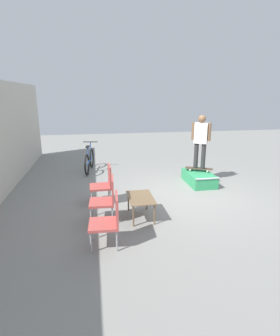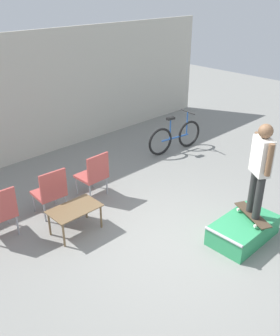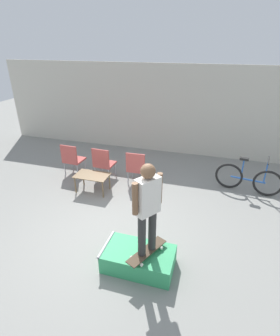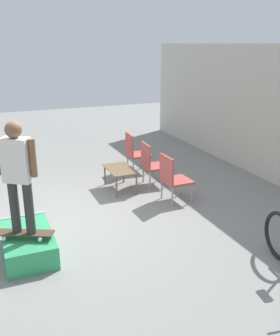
{
  "view_description": "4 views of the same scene",
  "coord_description": "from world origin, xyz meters",
  "px_view_note": "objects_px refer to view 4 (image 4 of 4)",
  "views": [
    {
      "loc": [
        -6.26,
        2.39,
        2.63
      ],
      "look_at": [
        0.16,
        1.26,
        0.79
      ],
      "focal_mm": 28.0,
      "sensor_mm": 36.0,
      "label": 1
    },
    {
      "loc": [
        -3.98,
        -3.24,
        3.96
      ],
      "look_at": [
        0.33,
        1.26,
        0.85
      ],
      "focal_mm": 40.0,
      "sensor_mm": 36.0,
      "label": 2
    },
    {
      "loc": [
        1.9,
        -3.97,
        3.62
      ],
      "look_at": [
        0.25,
        1.51,
        0.84
      ],
      "focal_mm": 28.0,
      "sensor_mm": 36.0,
      "label": 3
    },
    {
      "loc": [
        6.08,
        -1.04,
        3.01
      ],
      "look_at": [
        0.19,
        1.41,
        0.87
      ],
      "focal_mm": 40.0,
      "sensor_mm": 36.0,
      "label": 4
    }
  ],
  "objects_px": {
    "patio_chair_left": "(135,151)",
    "patio_chair_right": "(173,177)",
    "coffee_table": "(120,171)",
    "skate_ramp_box": "(28,243)",
    "person_skater": "(18,170)",
    "patio_chair_center": "(152,162)",
    "skateboard_on_ramp": "(25,233)"
  },
  "relations": [
    {
      "from": "coffee_table",
      "to": "patio_chair_left",
      "type": "height_order",
      "value": "patio_chair_left"
    },
    {
      "from": "skateboard_on_ramp",
      "to": "person_skater",
      "type": "bearing_deg",
      "value": -109.46
    },
    {
      "from": "skate_ramp_box",
      "to": "person_skater",
      "type": "height_order",
      "value": "person_skater"
    },
    {
      "from": "skate_ramp_box",
      "to": "skateboard_on_ramp",
      "type": "bearing_deg",
      "value": -16.04
    },
    {
      "from": "coffee_table",
      "to": "patio_chair_right",
      "type": "distance_m",
      "value": 1.24
    },
    {
      "from": "patio_chair_center",
      "to": "patio_chair_right",
      "type": "bearing_deg",
      "value": -176.33
    },
    {
      "from": "patio_chair_left",
      "to": "patio_chair_center",
      "type": "bearing_deg",
      "value": -176.71
    },
    {
      "from": "coffee_table",
      "to": "person_skater",
      "type": "bearing_deg",
      "value": -46.41
    },
    {
      "from": "skate_ramp_box",
      "to": "patio_chair_right",
      "type": "relative_size",
      "value": 1.3
    },
    {
      "from": "skate_ramp_box",
      "to": "patio_chair_center",
      "type": "distance_m",
      "value": 3.5
    },
    {
      "from": "skateboard_on_ramp",
      "to": "coffee_table",
      "type": "xyz_separation_m",
      "value": [
        -2.09,
        2.19,
        -0.02
      ]
    },
    {
      "from": "skateboard_on_ramp",
      "to": "patio_chair_right",
      "type": "bearing_deg",
      "value": 45.99
    },
    {
      "from": "patio_chair_center",
      "to": "skateboard_on_ramp",
      "type": "bearing_deg",
      "value": 129.18
    },
    {
      "from": "person_skater",
      "to": "patio_chair_left",
      "type": "relative_size",
      "value": 1.68
    },
    {
      "from": "patio_chair_right",
      "to": "skate_ramp_box",
      "type": "bearing_deg",
      "value": 106.28
    },
    {
      "from": "skateboard_on_ramp",
      "to": "coffee_table",
      "type": "relative_size",
      "value": 0.95
    },
    {
      "from": "patio_chair_left",
      "to": "patio_chair_right",
      "type": "bearing_deg",
      "value": -176.72
    },
    {
      "from": "patio_chair_left",
      "to": "patio_chair_center",
      "type": "height_order",
      "value": "same"
    },
    {
      "from": "skate_ramp_box",
      "to": "patio_chair_left",
      "type": "distance_m",
      "value": 4.13
    },
    {
      "from": "skate_ramp_box",
      "to": "person_skater",
      "type": "relative_size",
      "value": 0.77
    },
    {
      "from": "patio_chair_right",
      "to": "skateboard_on_ramp",
      "type": "bearing_deg",
      "value": 108.76
    },
    {
      "from": "patio_chair_center",
      "to": "person_skater",
      "type": "bearing_deg",
      "value": 129.18
    },
    {
      "from": "skate_ramp_box",
      "to": "skateboard_on_ramp",
      "type": "distance_m",
      "value": 0.31
    },
    {
      "from": "patio_chair_left",
      "to": "patio_chair_right",
      "type": "height_order",
      "value": "same"
    },
    {
      "from": "skateboard_on_ramp",
      "to": "skate_ramp_box",
      "type": "bearing_deg",
      "value": 99.5
    },
    {
      "from": "coffee_table",
      "to": "patio_chair_center",
      "type": "height_order",
      "value": "patio_chair_center"
    },
    {
      "from": "person_skater",
      "to": "coffee_table",
      "type": "xyz_separation_m",
      "value": [
        -2.09,
        2.19,
        -0.97
      ]
    },
    {
      "from": "skate_ramp_box",
      "to": "patio_chair_center",
      "type": "bearing_deg",
      "value": 123.83
    },
    {
      "from": "skate_ramp_box",
      "to": "patio_chair_center",
      "type": "xyz_separation_m",
      "value": [
        -1.94,
        2.89,
        0.34
      ]
    },
    {
      "from": "person_skater",
      "to": "coffee_table",
      "type": "height_order",
      "value": "person_skater"
    },
    {
      "from": "coffee_table",
      "to": "patio_chair_right",
      "type": "relative_size",
      "value": 0.92
    },
    {
      "from": "person_skater",
      "to": "patio_chair_left",
      "type": "bearing_deg",
      "value": 80.47
    }
  ]
}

